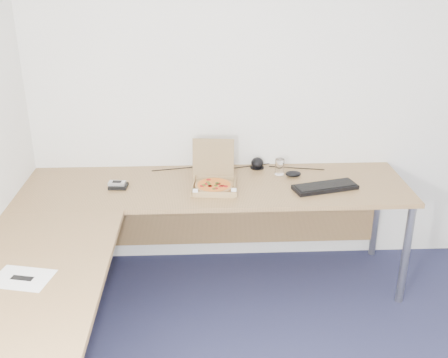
{
  "coord_description": "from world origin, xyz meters",
  "views": [
    {
      "loc": [
        -0.59,
        -1.78,
        2.12
      ],
      "look_at": [
        -0.45,
        1.28,
        0.82
      ],
      "focal_mm": 42.77,
      "sensor_mm": 36.0,
      "label": 1
    }
  ],
  "objects_px": {
    "desk": "(162,220)",
    "keyboard": "(325,187)",
    "drinking_glass": "(280,167)",
    "wallet": "(118,186)",
    "pizza_box": "(214,183)"
  },
  "relations": [
    {
      "from": "pizza_box",
      "to": "keyboard",
      "type": "distance_m",
      "value": 0.71
    },
    {
      "from": "wallet",
      "to": "keyboard",
      "type": "bearing_deg",
      "value": 0.47
    },
    {
      "from": "keyboard",
      "to": "wallet",
      "type": "bearing_deg",
      "value": 161.69
    },
    {
      "from": "drinking_glass",
      "to": "pizza_box",
      "type": "bearing_deg",
      "value": -154.99
    },
    {
      "from": "desk",
      "to": "keyboard",
      "type": "relative_size",
      "value": 6.1
    },
    {
      "from": "keyboard",
      "to": "wallet",
      "type": "distance_m",
      "value": 1.33
    },
    {
      "from": "pizza_box",
      "to": "wallet",
      "type": "height_order",
      "value": "pizza_box"
    },
    {
      "from": "desk",
      "to": "keyboard",
      "type": "distance_m",
      "value": 1.07
    },
    {
      "from": "drinking_glass",
      "to": "keyboard",
      "type": "relative_size",
      "value": 0.27
    },
    {
      "from": "drinking_glass",
      "to": "keyboard",
      "type": "bearing_deg",
      "value": -45.43
    },
    {
      "from": "desk",
      "to": "pizza_box",
      "type": "xyz_separation_m",
      "value": [
        0.31,
        0.38,
        0.06
      ]
    },
    {
      "from": "desk",
      "to": "drinking_glass",
      "type": "bearing_deg",
      "value": 37.49
    },
    {
      "from": "drinking_glass",
      "to": "wallet",
      "type": "relative_size",
      "value": 0.94
    },
    {
      "from": "desk",
      "to": "wallet",
      "type": "distance_m",
      "value": 0.51
    },
    {
      "from": "keyboard",
      "to": "desk",
      "type": "bearing_deg",
      "value": -177.01
    }
  ]
}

